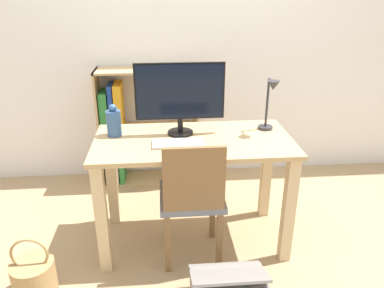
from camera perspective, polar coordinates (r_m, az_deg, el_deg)
name	(u,v)px	position (r m, az deg, el deg)	size (l,w,h in m)	color
ground_plane	(193,238)	(2.78, 0.18, -14.10)	(10.00, 10.00, 0.00)	tan
wall_back	(182,33)	(3.32, -1.52, 16.56)	(8.00, 0.05, 2.60)	white
desk	(193,161)	(2.46, 0.20, -2.67)	(1.27, 0.64, 0.77)	tan
monitor	(180,94)	(2.40, -1.86, 7.65)	(0.57, 0.17, 0.47)	black
keyboard	(178,144)	(2.30, -2.12, 0.06)	(0.32, 0.14, 0.02)	#B2B2B7
vase	(114,122)	(2.47, -11.83, 3.30)	(0.09, 0.09, 0.21)	#33598C
desk_lamp	(270,101)	(2.49, 11.80, 6.50)	(0.10, 0.19, 0.36)	#2D2D33
chair	(192,196)	(2.33, 0.04, -7.98)	(0.40, 0.40, 0.86)	slate
bookshelf	(130,130)	(3.35, -9.47, 2.05)	(0.86, 0.28, 1.03)	tan
basket	(34,277)	(2.48, -22.94, -18.15)	(0.25, 0.25, 0.39)	tan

